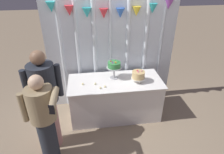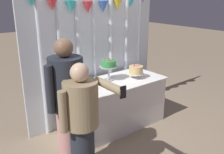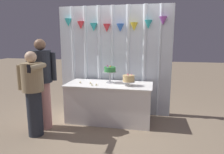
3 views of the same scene
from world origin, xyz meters
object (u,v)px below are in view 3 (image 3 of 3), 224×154
Objects in this scene: tealight_near_right at (92,85)px; guest_man_dark_suit at (33,91)px; cake_display_nearright at (129,79)px; tealight_near_left at (90,83)px; guest_man_pink_jacket at (42,81)px; cake_table at (109,102)px; tealight_far_right at (96,85)px; cake_display_nearleft at (110,70)px; tealight_far_left at (80,83)px.

guest_man_dark_suit reaches higher than tealight_near_right.
cake_display_nearright reaches higher than tealight_near_left.
tealight_near_right is 0.02× the size of guest_man_pink_jacket.
cake_table is 37.22× the size of tealight_far_right.
cake_table is 1.53m from guest_man_dark_suit.
guest_man_dark_suit is (-0.85, -0.70, 0.01)m from tealight_near_right.
tealight_near_right is (0.08, -0.15, -0.00)m from tealight_near_left.
cake_display_nearright is (0.42, -0.20, -0.13)m from cake_display_nearleft.
tealight_near_left is at bearing -4.06° from tealight_far_left.
cake_display_nearright is 5.98× the size of tealight_far_left.
tealight_near_left is at bearing 34.69° from guest_man_pink_jacket.
tealight_far_left is at bearing 175.94° from tealight_near_left.
cake_table is at bearing 168.66° from cake_display_nearright.
guest_man_dark_suit reaches higher than cake_table.
cake_table is 40.01× the size of tealight_far_left.
guest_man_pink_jacket reaches higher than tealight_far_left.
cake_display_nearright reaches higher than tealight_far_right.
tealight_near_left is at bearing -169.64° from cake_table.
tealight_far_left reaches higher than tealight_far_right.
cake_display_nearright is at bearing 18.41° from guest_man_pink_jacket.
cake_display_nearright is 0.80m from tealight_near_left.
cake_table is at bearing 10.36° from tealight_near_left.
tealight_near_right is 0.88× the size of tealight_far_right.
cake_display_nearright is 5.57× the size of tealight_far_right.
cake_display_nearleft is at bearing 48.84° from tealight_near_right.
tealight_near_right is at bearing 39.27° from guest_man_dark_suit.
cake_display_nearright is 0.18× the size of guest_man_dark_suit.
cake_display_nearleft is 8.15× the size of tealight_far_right.
cake_display_nearleft reaches higher than tealight_near_left.
guest_man_dark_suit is (-0.77, -0.85, 0.01)m from tealight_near_left.
guest_man_pink_jacket is 0.33m from guest_man_dark_suit.
tealight_near_right is 0.09m from tealight_far_right.
cake_display_nearright reaches higher than cake_table.
tealight_near_left is 1.14m from guest_man_dark_suit.
guest_man_dark_suit is (-0.93, -0.73, 0.01)m from tealight_far_right.
tealight_far_left is (-1.02, 0.03, -0.13)m from cake_display_nearright.
cake_table is at bearing 5.04° from tealight_far_left.
tealight_near_right and tealight_far_right have the same top height.
guest_man_pink_jacket is 1.14× the size of guest_man_dark_suit.
tealight_far_right is (0.08, 0.03, -0.00)m from tealight_near_right.
tealight_far_left is (-0.61, -0.05, 0.41)m from cake_table.
tealight_far_left is 0.78m from guest_man_pink_jacket.
tealight_near_left reaches higher than cake_table.
tealight_far_left is 0.93× the size of tealight_far_right.
cake_display_nearleft is 1.46× the size of cake_display_nearright.
cake_table is 0.56m from tealight_near_left.
tealight_near_right is at bearing -131.16° from cake_display_nearleft.
tealight_far_right is at bearing -124.44° from cake_display_nearleft.
cake_display_nearright is 6.33× the size of tealight_near_right.
guest_man_dark_suit reaches higher than cake_display_nearright.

